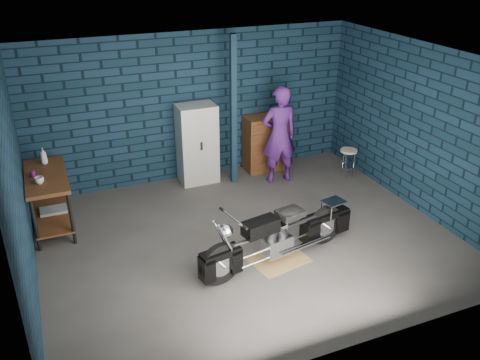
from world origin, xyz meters
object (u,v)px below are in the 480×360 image
object	(u,v)px
person	(279,135)
tool_chest	(266,143)
workbench	(50,201)
motorcycle	(280,231)
locker	(197,144)
shop_stool	(348,164)
storage_bin	(55,216)

from	to	relation	value
person	tool_chest	xyz separation A→B (m)	(0.01, 0.56, -0.36)
workbench	motorcycle	xyz separation A→B (m)	(2.87, -2.17, 0.01)
person	tool_chest	bearing A→B (deg)	-86.32
locker	tool_chest	distance (m)	1.40
workbench	shop_stool	world-z (taller)	workbench
motorcycle	locker	xyz separation A→B (m)	(-0.23, 2.91, 0.27)
locker	shop_stool	size ratio (longest dim) A/B	2.57
motorcycle	storage_bin	xyz separation A→B (m)	(-2.85, 2.28, -0.34)
motorcycle	person	xyz separation A→B (m)	(1.14, 2.34, 0.43)
workbench	motorcycle	distance (m)	3.59
storage_bin	tool_chest	distance (m)	4.07
person	locker	bearing A→B (deg)	-17.82
motorcycle	storage_bin	size ratio (longest dim) A/B	5.21
workbench	storage_bin	xyz separation A→B (m)	(0.02, 0.12, -0.33)
storage_bin	shop_stool	size ratio (longest dim) A/B	0.71
tool_chest	shop_stool	distance (m)	1.59
locker	tool_chest	bearing A→B (deg)	0.00
motorcycle	tool_chest	xyz separation A→B (m)	(1.15, 2.91, 0.07)
motorcycle	storage_bin	bearing A→B (deg)	130.44
workbench	storage_bin	bearing A→B (deg)	80.37
storage_bin	workbench	bearing A→B (deg)	-99.63
motorcycle	person	distance (m)	2.64
storage_bin	locker	world-z (taller)	locker
shop_stool	tool_chest	bearing A→B (deg)	142.92
workbench	storage_bin	distance (m)	0.35
workbench	motorcycle	bearing A→B (deg)	-37.07
workbench	person	bearing A→B (deg)	2.54
workbench	shop_stool	xyz separation A→B (m)	(5.27, -0.21, -0.17)
workbench	locker	distance (m)	2.75
shop_stool	storage_bin	bearing A→B (deg)	176.44
workbench	shop_stool	bearing A→B (deg)	-2.27
motorcycle	storage_bin	distance (m)	3.67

